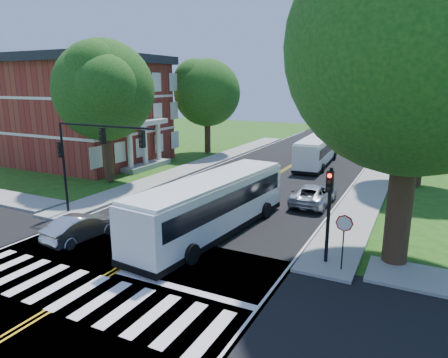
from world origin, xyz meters
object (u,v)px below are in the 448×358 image
Objects in this scene: bus_follow at (317,150)px; signal_nw at (90,149)px; suv at (314,194)px; hatchback at (82,227)px; dark_sedan at (315,194)px; bus_lead at (212,205)px; signal_ne at (329,203)px.

signal_nw is at bearing 67.37° from bus_follow.
hatchback is at bearing 52.38° from suv.
signal_nw reaches higher than suv.
hatchback is 1.01× the size of dark_sedan.
signal_nw is at bearing 39.92° from suv.
bus_follow is 13.77m from suv.
dark_sedan is at bearing -121.17° from hatchback.
suv is (9.40, 11.79, 0.01)m from hatchback.
dark_sedan is at bearing -107.37° from bus_lead.
bus_follow is (-5.98, 22.43, -1.45)m from signal_ne.
hatchback is 15.47m from dark_sedan.
bus_follow is at bearing 70.22° from signal_nw.
signal_ne is (14.06, 0.01, -1.41)m from signal_nw.
suv is at bearing 38.99° from signal_nw.
signal_ne is at bearing 102.08° from bus_follow.
signal_ne is 1.07× the size of dark_sedan.
bus_follow is at bearing -62.62° from dark_sedan.
suv is at bearing 100.23° from bus_follow.
suv is (-2.87, 9.04, -2.26)m from signal_ne.
signal_nw reaches higher than bus_follow.
signal_ne is 0.88× the size of suv.
hatchback is (1.79, -2.74, -3.68)m from signal_nw.
suv is 0.53m from dark_sedan.
signal_nw reaches higher than hatchback.
bus_lead reaches higher than suv.
bus_follow is at bearing -97.88° from hatchback.
hatchback is (-5.79, -3.84, -0.97)m from bus_lead.
suv is at bearing -108.80° from bus_lead.
signal_nw is 8.12m from bus_lead.
bus_lead reaches higher than hatchback.
suv is at bearing -122.41° from hatchback.
dark_sedan is (-2.89, 9.56, -2.35)m from signal_ne.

